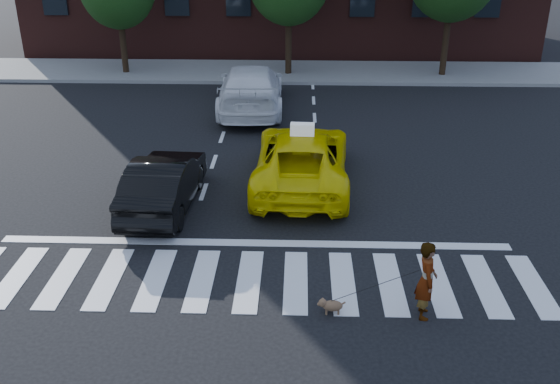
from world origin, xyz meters
The scene contains 10 objects.
ground centered at (0.00, 0.00, 0.00)m, with size 120.00×120.00×0.00m, color black.
crosswalk centered at (0.00, 0.00, 0.01)m, with size 13.00×2.40×0.01m, color silver.
stop_line centered at (0.00, 1.60, 0.01)m, with size 12.00×0.30×0.01m, color silver.
sidewalk_far centered at (0.00, 17.50, 0.07)m, with size 30.00×4.00×0.15m, color slate.
taxi centered at (1.12, 5.07, 0.77)m, with size 2.56×5.55×1.54m, color yellow.
black_sedan centered at (-2.47, 3.47, 0.70)m, with size 1.47×4.22×1.39m, color black.
white_suv centered at (-0.83, 11.92, 0.86)m, with size 2.40×5.90×1.71m, color white.
woman centered at (3.49, -1.10, 0.81)m, with size 0.59×0.39×1.62m, color #999999.
dog centered at (1.69, -1.10, 0.19)m, with size 0.56×0.22×0.32m.
taxi_sign centered at (1.12, 4.87, 1.70)m, with size 0.65×0.28×0.32m, color white.
Camera 1 is at (1.02, -11.18, 7.35)m, focal length 40.00 mm.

